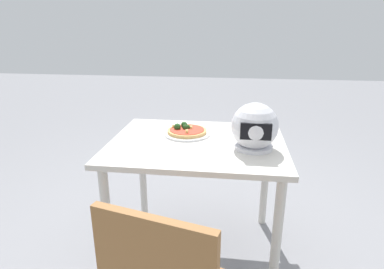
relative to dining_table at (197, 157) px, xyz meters
The scene contains 5 objects.
ground_plane 0.64m from the dining_table, ahead, with size 14.00×14.00×0.00m, color gray.
dining_table is the anchor object (origin of this frame).
pizza_plate 0.17m from the dining_table, 55.71° to the right, with size 0.28×0.28×0.01m, color white.
pizza 0.19m from the dining_table, 54.81° to the right, with size 0.24×0.24×0.05m.
motorcycle_helmet 0.39m from the dining_table, 166.94° to the left, with size 0.25×0.25×0.25m.
Camera 1 is at (-0.20, 1.76, 1.39)m, focal length 30.43 mm.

